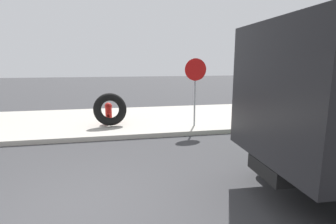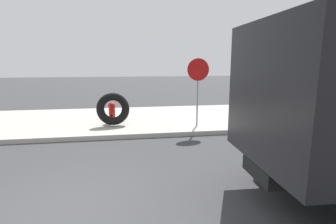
{
  "view_description": "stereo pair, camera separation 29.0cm",
  "coord_description": "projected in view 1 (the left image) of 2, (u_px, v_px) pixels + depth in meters",
  "views": [
    {
      "loc": [
        0.59,
        -3.96,
        2.38
      ],
      "look_at": [
        1.98,
        2.9,
        1.04
      ],
      "focal_mm": 28.03,
      "sensor_mm": 36.0,
      "label": 1
    },
    {
      "loc": [
        0.87,
        -4.01,
        2.38
      ],
      "look_at": [
        1.98,
        2.9,
        1.04
      ],
      "focal_mm": 28.03,
      "sensor_mm": 36.0,
      "label": 2
    }
  ],
  "objects": [
    {
      "name": "loose_tire",
      "position": [
        110.0,
        109.0,
        9.21
      ],
      "size": [
        1.23,
        0.76,
        1.19
      ],
      "primitive_type": "torus",
      "rotation": [
        1.25,
        0.0,
        0.12
      ],
      "color": "black",
      "rests_on": "sidewalk_curb"
    },
    {
      "name": "fire_hydrant",
      "position": [
        109.0,
        112.0,
        9.67
      ],
      "size": [
        0.27,
        0.61,
        0.76
      ],
      "color": "red",
      "rests_on": "sidewalk_curb"
    },
    {
      "name": "stop_sign",
      "position": [
        195.0,
        79.0,
        9.03
      ],
      "size": [
        0.76,
        0.08,
        2.35
      ],
      "color": "gray",
      "rests_on": "sidewalk_curb"
    },
    {
      "name": "ground_plane",
      "position": [
        82.0,
        215.0,
        4.14
      ],
      "size": [
        80.0,
        80.0,
        0.0
      ],
      "primitive_type": "plane",
      "color": "#38383A"
    },
    {
      "name": "sidewalk_curb",
      "position": [
        101.0,
        121.0,
        10.38
      ],
      "size": [
        36.0,
        5.0,
        0.15
      ],
      "primitive_type": "cube",
      "color": "#ADA89E",
      "rests_on": "ground"
    }
  ]
}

